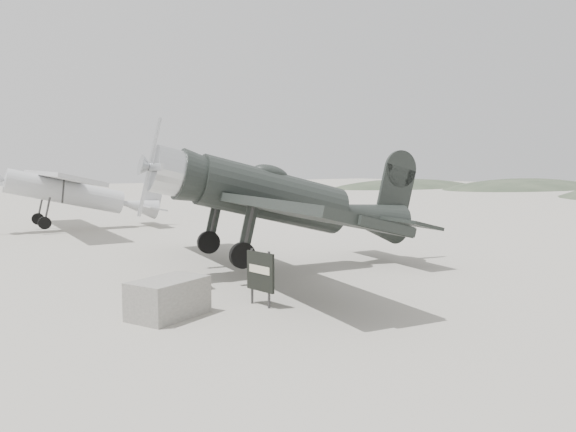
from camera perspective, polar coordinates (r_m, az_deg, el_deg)
name	(u,v)px	position (r m, az deg, el deg)	size (l,w,h in m)	color
ground	(333,268)	(17.61, 4.64, -5.33)	(160.00, 160.00, 0.00)	gray
hill_east_north	(525,188)	(82.49, 22.92, 2.61)	(36.00, 18.00, 6.00)	#2F3B2B
hill_northeast	(407,187)	(81.22, 12.00, 2.88)	(32.00, 16.00, 5.20)	#2F3B2B
lowwing_monoplane	(284,200)	(17.01, -0.37, 1.66)	(9.18, 12.75, 4.09)	black
highwing_monoplane	(73,188)	(29.60, -21.00, 2.66)	(8.30, 11.67, 3.30)	#AFB1B4
equipment_block	(168,298)	(12.30, -12.06, -8.14)	(1.62, 1.01, 0.81)	slate
sign_board	(260,273)	(12.87, -2.83, -5.76)	(0.15, 0.90, 1.30)	#333333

